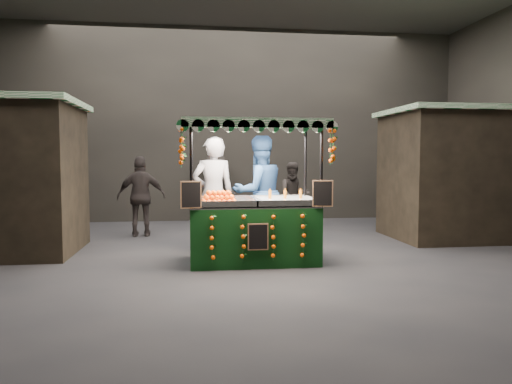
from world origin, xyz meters
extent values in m
plane|color=black|center=(0.00, 0.00, 0.00)|extent=(12.00, 12.00, 0.00)
cube|color=black|center=(0.00, 5.00, 2.50)|extent=(12.00, 0.10, 5.00)
cube|color=black|center=(4.40, 1.50, 1.25)|extent=(2.80, 2.00, 2.50)
cube|color=#125423|center=(4.40, 1.50, 2.55)|extent=(3.00, 2.20, 0.10)
cube|color=black|center=(-0.09, -0.25, 0.44)|extent=(1.94, 1.06, 0.88)
cube|color=silver|center=(-0.09, -0.25, 0.90)|extent=(1.94, 1.06, 0.04)
cylinder|color=black|center=(-1.03, -0.76, 1.06)|extent=(0.04, 0.04, 2.12)
cylinder|color=black|center=(0.86, -0.76, 1.06)|extent=(0.04, 0.04, 2.12)
cylinder|color=black|center=(-1.03, 0.25, 1.06)|extent=(0.04, 0.04, 2.12)
cylinder|color=black|center=(0.86, 0.25, 1.06)|extent=(0.04, 0.04, 2.12)
cube|color=#125423|center=(-0.09, -0.25, 2.15)|extent=(2.16, 1.28, 0.07)
cube|color=silver|center=(0.44, -0.25, 0.95)|extent=(0.87, 0.95, 0.07)
cube|color=black|center=(-1.04, -0.81, 1.10)|extent=(0.30, 0.08, 0.39)
cube|color=black|center=(0.86, -0.81, 1.10)|extent=(0.30, 0.08, 0.39)
cube|color=black|center=(-0.09, -0.82, 0.49)|extent=(0.30, 0.02, 0.39)
imported|color=gray|center=(-0.66, 0.69, 0.99)|extent=(0.78, 0.56, 1.98)
imported|color=#294E85|center=(0.16, 0.88, 1.01)|extent=(1.17, 1.02, 2.02)
imported|color=black|center=(-4.44, 1.80, 0.86)|extent=(0.73, 0.61, 1.73)
imported|color=#2C2724|center=(1.32, 3.31, 0.77)|extent=(0.75, 0.59, 1.53)
imported|color=black|center=(-2.07, 2.55, 0.83)|extent=(0.99, 0.45, 1.66)
imported|color=black|center=(-0.42, 4.60, 0.88)|extent=(1.29, 1.03, 1.75)
imported|color=#2D2A25|center=(-4.50, 3.84, 0.92)|extent=(1.06, 1.05, 1.85)
camera|label=1|loc=(-1.04, -7.65, 1.61)|focal=33.92mm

